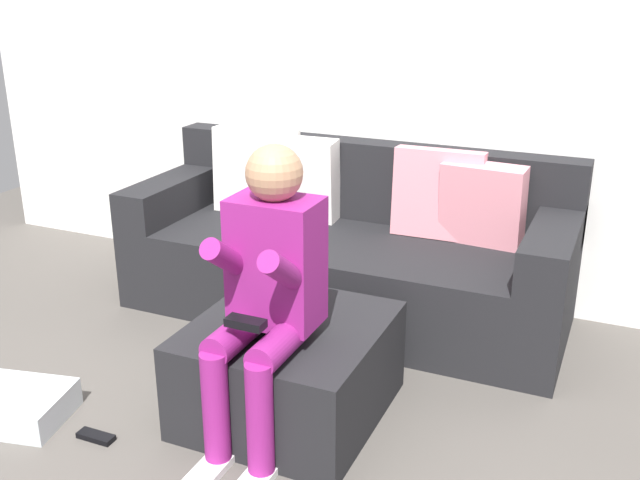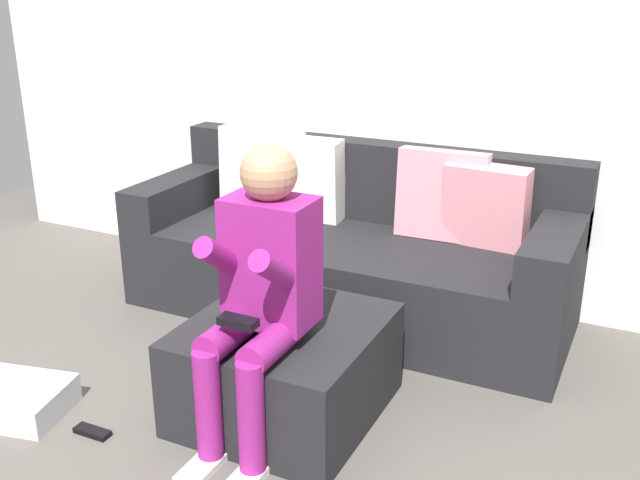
{
  "view_description": "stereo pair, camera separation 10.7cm",
  "coord_description": "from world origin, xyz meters",
  "px_view_note": "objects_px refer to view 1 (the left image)",
  "views": [
    {
      "loc": [
        1.38,
        -1.42,
        1.68
      ],
      "look_at": [
        0.16,
        1.35,
        0.57
      ],
      "focal_mm": 41.12,
      "sensor_mm": 36.0,
      "label": 1
    },
    {
      "loc": [
        1.48,
        -1.37,
        1.68
      ],
      "look_at": [
        0.16,
        1.35,
        0.57
      ],
      "focal_mm": 41.12,
      "sensor_mm": 36.0,
      "label": 2
    }
  ],
  "objects_px": {
    "couch_sectional": "(348,250)",
    "storage_bin": "(12,405)",
    "remote_by_storage_bin": "(96,437)",
    "ottoman": "(289,368)",
    "person_seated": "(267,283)"
  },
  "relations": [
    {
      "from": "storage_bin",
      "to": "remote_by_storage_bin",
      "type": "bearing_deg",
      "value": 2.69
    },
    {
      "from": "person_seated",
      "to": "storage_bin",
      "type": "xyz_separation_m",
      "value": [
        -0.99,
        -0.32,
        -0.58
      ]
    },
    {
      "from": "couch_sectional",
      "to": "person_seated",
      "type": "relative_size",
      "value": 1.99
    },
    {
      "from": "couch_sectional",
      "to": "storage_bin",
      "type": "height_order",
      "value": "couch_sectional"
    },
    {
      "from": "couch_sectional",
      "to": "remote_by_storage_bin",
      "type": "relative_size",
      "value": 14.91
    },
    {
      "from": "couch_sectional",
      "to": "remote_by_storage_bin",
      "type": "distance_m",
      "value": 1.57
    },
    {
      "from": "person_seated",
      "to": "ottoman",
      "type": "bearing_deg",
      "value": 90.52
    },
    {
      "from": "ottoman",
      "to": "storage_bin",
      "type": "height_order",
      "value": "ottoman"
    },
    {
      "from": "couch_sectional",
      "to": "storage_bin",
      "type": "bearing_deg",
      "value": -119.26
    },
    {
      "from": "person_seated",
      "to": "couch_sectional",
      "type": "bearing_deg",
      "value": 97.5
    },
    {
      "from": "couch_sectional",
      "to": "remote_by_storage_bin",
      "type": "height_order",
      "value": "couch_sectional"
    },
    {
      "from": "ottoman",
      "to": "person_seated",
      "type": "distance_m",
      "value": 0.47
    },
    {
      "from": "ottoman",
      "to": "person_seated",
      "type": "bearing_deg",
      "value": -89.48
    },
    {
      "from": "couch_sectional",
      "to": "storage_bin",
      "type": "relative_size",
      "value": 5.17
    },
    {
      "from": "ottoman",
      "to": "storage_bin",
      "type": "xyz_separation_m",
      "value": [
        -0.99,
        -0.49,
        -0.14
      ]
    }
  ]
}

